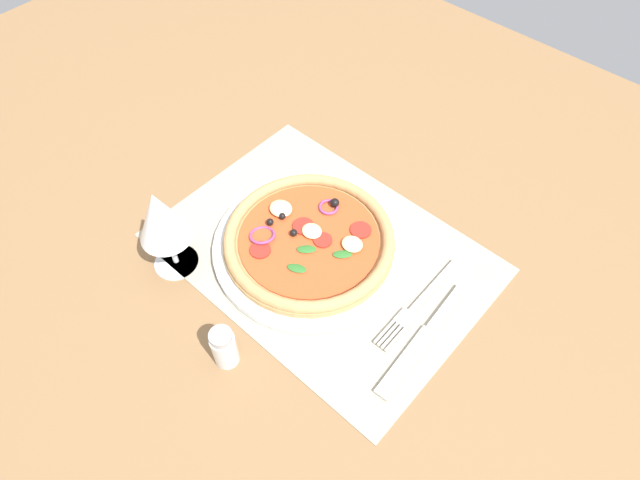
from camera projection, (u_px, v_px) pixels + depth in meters
ground_plane at (323, 257)px, 81.98cm from camera, size 190.00×140.00×2.40cm
placemat at (323, 252)px, 80.86cm from camera, size 46.58×33.39×0.40cm
plate at (309, 246)px, 80.50cm from camera, size 28.23×28.23×1.20cm
pizza at (309, 239)px, 79.19cm from camera, size 24.97×24.97×2.68cm
fork at (415, 307)px, 74.75cm from camera, size 2.24×18.02×0.44cm
knife at (423, 339)px, 71.78cm from camera, size 2.87×20.06×0.62cm
wine_glass at (160, 218)px, 71.73cm from camera, size 7.20×7.20×14.90cm
pepper_shaker at (224, 347)px, 68.27cm from camera, size 3.20×3.20×6.70cm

